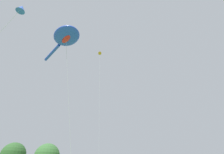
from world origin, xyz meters
name	(u,v)px	position (x,y,z in m)	size (l,w,h in m)	color
big_show_kite	(66,37)	(-1.65, 12.67, 17.72)	(4.03, 8.74, 18.30)	blue
small_kite_box_yellow	(100,55)	(8.38, 17.89, 23.11)	(2.23, 3.61, 23.63)	orange
small_kite_bird_shape	(20,10)	(-8.09, 5.92, 11.44)	(3.24, 3.68, 11.82)	blue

